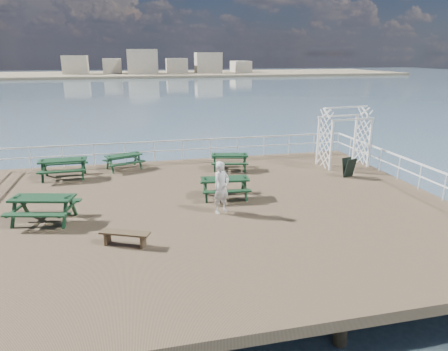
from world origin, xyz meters
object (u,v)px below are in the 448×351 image
(picnic_table_b, at_px, (124,159))
(picnic_table_e, at_px, (225,183))
(trellis_arbor, at_px, (344,140))
(picnic_table_a, at_px, (63,165))
(person, at_px, (221,187))
(picnic_table_c, at_px, (230,158))
(flat_bench_near, at_px, (125,235))
(picnic_table_d, at_px, (43,204))

(picnic_table_b, xyz_separation_m, picnic_table_e, (3.84, -4.96, 0.05))
(trellis_arbor, bearing_deg, picnic_table_b, 165.23)
(picnic_table_e, bearing_deg, picnic_table_a, 153.26)
(picnic_table_a, height_order, person, person)
(picnic_table_a, bearing_deg, picnic_table_c, -3.39)
(picnic_table_a, height_order, trellis_arbor, trellis_arbor)
(picnic_table_b, distance_m, flat_bench_near, 8.27)
(picnic_table_c, relative_size, person, 1.08)
(person, bearing_deg, picnic_table_d, 145.51)
(trellis_arbor, bearing_deg, picnic_table_a, 170.85)
(picnic_table_c, relative_size, picnic_table_e, 1.02)
(picnic_table_c, distance_m, flat_bench_near, 8.60)
(picnic_table_a, distance_m, picnic_table_b, 2.75)
(flat_bench_near, height_order, trellis_arbor, trellis_arbor)
(picnic_table_a, relative_size, person, 1.10)
(picnic_table_b, bearing_deg, picnic_table_e, -72.91)
(picnic_table_c, height_order, picnic_table_e, picnic_table_e)
(picnic_table_b, relative_size, picnic_table_c, 1.03)
(person, bearing_deg, flat_bench_near, -179.78)
(picnic_table_d, height_order, flat_bench_near, picnic_table_d)
(picnic_table_e, bearing_deg, person, -102.03)
(picnic_table_a, xyz_separation_m, picnic_table_e, (6.44, -4.08, -0.05))
(picnic_table_a, xyz_separation_m, picnic_table_d, (0.09, -5.00, 0.00))
(picnic_table_c, distance_m, trellis_arbor, 5.71)
(picnic_table_c, distance_m, person, 5.49)
(picnic_table_e, bearing_deg, flat_bench_near, -132.92)
(trellis_arbor, distance_m, person, 8.60)
(picnic_table_b, distance_m, picnic_table_e, 6.28)
(picnic_table_a, bearing_deg, picnic_table_e, -33.54)
(picnic_table_d, xyz_separation_m, flat_bench_near, (2.61, -2.39, -0.30))
(picnic_table_b, bearing_deg, trellis_arbor, -30.03)
(picnic_table_c, xyz_separation_m, picnic_table_e, (-1.12, -3.79, 0.03))
(picnic_table_d, distance_m, trellis_arbor, 13.75)
(picnic_table_d, height_order, picnic_table_e, picnic_table_d)
(picnic_table_e, relative_size, flat_bench_near, 1.31)
(picnic_table_a, bearing_deg, picnic_table_d, -90.17)
(picnic_table_c, bearing_deg, picnic_table_b, 179.04)
(picnic_table_e, height_order, person, person)
(picnic_table_e, distance_m, person, 1.57)
(picnic_table_a, distance_m, trellis_arbor, 13.23)
(picnic_table_b, relative_size, picnic_table_d, 0.88)
(picnic_table_a, relative_size, trellis_arbor, 0.69)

